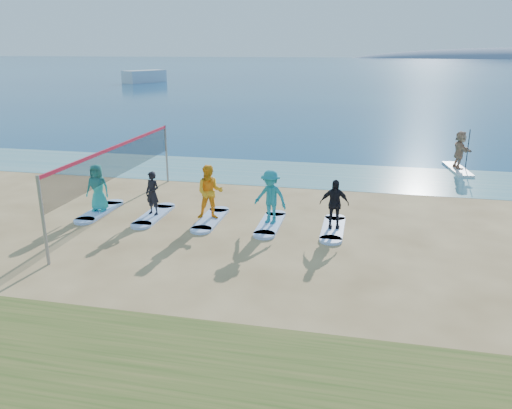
% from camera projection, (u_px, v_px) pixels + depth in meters
% --- Properties ---
extents(ground, '(600.00, 600.00, 0.00)m').
position_uv_depth(ground, '(262.00, 266.00, 13.50)').
color(ground, tan).
rests_on(ground, ground).
extents(shallow_water, '(600.00, 600.00, 0.00)m').
position_uv_depth(shallow_water, '(308.00, 174.00, 23.28)').
color(shallow_water, teal).
rests_on(shallow_water, ground).
extents(ocean, '(600.00, 600.00, 0.00)m').
position_uv_depth(ocean, '(362.00, 66.00, 162.56)').
color(ocean, navy).
rests_on(ocean, ground).
extents(volleyball_net, '(0.25, 9.09, 2.50)m').
position_uv_depth(volleyball_net, '(118.00, 161.00, 17.27)').
color(volleyball_net, gray).
rests_on(volleyball_net, ground).
extents(paddleboard, '(1.07, 3.06, 0.12)m').
position_uv_depth(paddleboard, '(457.00, 169.00, 24.02)').
color(paddleboard, silver).
rests_on(paddleboard, ground).
extents(paddleboarder, '(0.85, 1.73, 1.79)m').
position_uv_depth(paddleboarder, '(460.00, 150.00, 23.74)').
color(paddleboarder, tan).
rests_on(paddleboarder, paddleboard).
extents(boat_offshore_a, '(5.74, 8.00, 2.01)m').
position_uv_depth(boat_offshore_a, '(145.00, 83.00, 84.81)').
color(boat_offshore_a, silver).
rests_on(boat_offshore_a, ground).
extents(surfboard_0, '(0.70, 2.20, 0.09)m').
position_uv_depth(surfboard_0, '(100.00, 211.00, 17.89)').
color(surfboard_0, '#A4C7FF').
rests_on(surfboard_0, ground).
extents(student_0, '(0.86, 0.60, 1.67)m').
position_uv_depth(student_0, '(98.00, 188.00, 17.63)').
color(student_0, teal).
rests_on(student_0, surfboard_0).
extents(surfboard_1, '(0.70, 2.20, 0.09)m').
position_uv_depth(surfboard_1, '(154.00, 215.00, 17.47)').
color(surfboard_1, '#A4C7FF').
rests_on(surfboard_1, ground).
extents(student_1, '(0.64, 0.53, 1.52)m').
position_uv_depth(student_1, '(153.00, 193.00, 17.23)').
color(student_1, black).
rests_on(student_1, surfboard_1).
extents(surfboard_2, '(0.70, 2.20, 0.09)m').
position_uv_depth(surfboard_2, '(211.00, 219.00, 17.04)').
color(surfboard_2, '#A4C7FF').
rests_on(surfboard_2, ground).
extents(student_2, '(1.05, 0.91, 1.85)m').
position_uv_depth(student_2, '(210.00, 192.00, 16.75)').
color(student_2, '#FFA71A').
rests_on(student_2, surfboard_2).
extents(surfboard_3, '(0.70, 2.20, 0.09)m').
position_uv_depth(surfboard_3, '(270.00, 224.00, 16.62)').
color(surfboard_3, '#A4C7FF').
rests_on(surfboard_3, ground).
extents(student_3, '(1.31, 0.99, 1.79)m').
position_uv_depth(student_3, '(271.00, 197.00, 16.34)').
color(student_3, teal).
rests_on(student_3, surfboard_3).
extents(surfboard_4, '(0.70, 2.20, 0.09)m').
position_uv_depth(surfboard_4, '(333.00, 228.00, 16.19)').
color(surfboard_4, '#A4C7FF').
rests_on(surfboard_4, ground).
extents(student_4, '(0.97, 0.50, 1.59)m').
position_uv_depth(student_4, '(334.00, 204.00, 15.94)').
color(student_4, black).
rests_on(student_4, surfboard_4).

